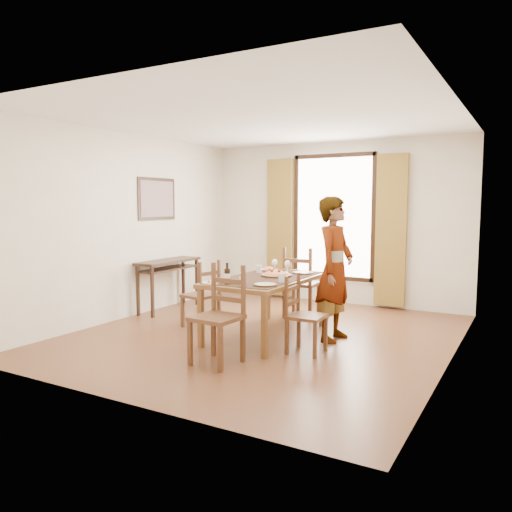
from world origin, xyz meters
The scene contains 22 objects.
ground centered at (0.00, 0.00, 0.00)m, with size 5.00×5.00×0.00m, color #4A2B17.
room_shell centered at (0.00, 0.13, 1.54)m, with size 4.60×5.10×2.74m.
console_table centered at (-2.03, 0.60, 0.68)m, with size 0.38×1.20×0.80m.
dining_table centered at (0.05, -0.02, 0.69)m, with size 0.96×1.77×0.76m.
chair_west centered at (-0.92, -0.05, 0.43)m, with size 0.48×0.48×0.92m.
chair_north centered at (-0.01, 1.18, 0.49)m, with size 0.50×0.50×1.05m.
chair_south centered at (0.12, -1.21, 0.48)m, with size 0.49×0.49×1.04m.
chair_east centered at (0.75, -0.43, 0.41)m, with size 0.40×0.40×0.88m.
man centered at (0.86, 0.24, 0.88)m, with size 0.45×0.66×1.76m, color #94969C.
plate_sw centered at (-0.22, -0.59, 0.78)m, with size 0.27×0.27×0.05m, color silver, non-canonical shape.
plate_se centered at (0.34, -0.60, 0.78)m, with size 0.27×0.27×0.05m, color silver, non-canonical shape.
plate_nw centered at (-0.23, 0.56, 0.78)m, with size 0.27×0.27×0.05m, color silver, non-canonical shape.
plate_ne centered at (0.31, 0.51, 0.78)m, with size 0.27×0.27×0.05m, color silver, non-canonical shape.
pasta_platter centered at (0.13, 0.11, 0.81)m, with size 0.40×0.40×0.10m, color #AF2216, non-canonical shape.
caprese_plate centered at (-0.28, -0.77, 0.78)m, with size 0.20×0.20×0.04m, color silver, non-canonical shape.
wine_glass_a centered at (-0.07, -0.39, 0.85)m, with size 0.08×0.08×0.18m, color white, non-canonical shape.
wine_glass_b centered at (0.16, 0.35, 0.85)m, with size 0.08×0.08×0.18m, color white, non-canonical shape.
wine_glass_c centered at (-0.05, 0.39, 0.85)m, with size 0.08×0.08×0.18m, color white, non-canonical shape.
tumbler_a centered at (0.40, -0.29, 0.81)m, with size 0.07×0.07×0.10m, color silver.
tumbler_b centered at (-0.23, 0.30, 0.81)m, with size 0.07×0.07×0.10m, color silver.
tumbler_c centered at (0.12, -0.72, 0.81)m, with size 0.07×0.07×0.10m, color silver.
wine_bottle centered at (-0.08, -0.73, 0.88)m, with size 0.07×0.07×0.25m, color black, non-canonical shape.
Camera 1 is at (2.98, -5.49, 1.68)m, focal length 35.00 mm.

